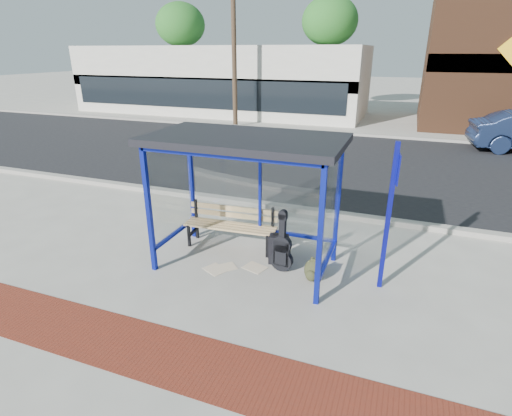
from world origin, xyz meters
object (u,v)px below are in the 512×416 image
at_px(suitcase, 279,249).
at_px(backpack, 313,271).
at_px(guitar_bag, 282,250).
at_px(bench, 231,223).

distance_m(suitcase, backpack, 0.84).
xyz_separation_m(guitar_bag, suitcase, (-0.13, 0.23, -0.12)).
bearing_deg(backpack, suitcase, 161.01).
bearing_deg(backpack, bench, 166.29).
bearing_deg(backpack, guitar_bag, 174.22).
height_order(bench, suitcase, bench).
relative_size(bench, guitar_bag, 1.69).
bearing_deg(bench, guitar_bag, -28.96).
bearing_deg(guitar_bag, bench, 159.39).
xyz_separation_m(suitcase, backpack, (0.75, -0.37, -0.09)).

